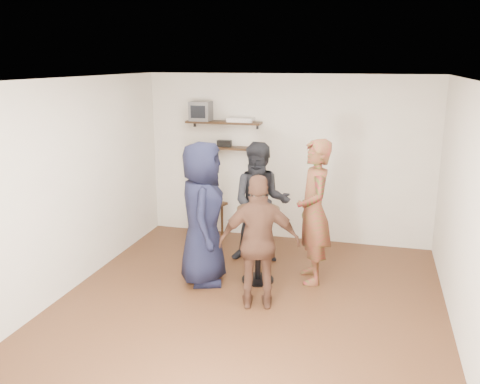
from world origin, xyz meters
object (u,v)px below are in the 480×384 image
(person_plaid, at_px, (314,212))
(person_dark, at_px, (261,203))
(radio, at_px, (224,143))
(side_table, at_px, (207,209))
(drinks_table, at_px, (258,235))
(dvd_deck, at_px, (241,120))
(person_navy, at_px, (203,214))
(person_brown, at_px, (259,243))
(crt_monitor, at_px, (201,111))

(person_plaid, height_order, person_dark, person_plaid)
(radio, relative_size, side_table, 0.36)
(person_plaid, bearing_deg, drinks_table, -90.00)
(person_plaid, bearing_deg, dvd_deck, -154.38)
(drinks_table, xyz_separation_m, person_navy, (-0.68, -0.19, 0.28))
(radio, relative_size, person_plaid, 0.12)
(side_table, distance_m, person_dark, 1.32)
(person_plaid, bearing_deg, person_dark, -138.65)
(dvd_deck, bearing_deg, person_navy, -90.30)
(radio, height_order, person_dark, person_dark)
(person_dark, height_order, person_brown, person_dark)
(dvd_deck, xyz_separation_m, side_table, (-0.50, -0.23, -1.42))
(person_navy, bearing_deg, person_plaid, -89.11)
(crt_monitor, xyz_separation_m, radio, (0.38, 0.00, -0.50))
(side_table, xyz_separation_m, drinks_table, (1.17, -1.41, 0.15))
(dvd_deck, bearing_deg, person_dark, -60.12)
(dvd_deck, xyz_separation_m, person_plaid, (1.34, -1.42, -0.97))
(radio, xyz_separation_m, person_brown, (1.11, -2.32, -0.73))
(dvd_deck, xyz_separation_m, radio, (-0.27, 0.00, -0.38))
(person_dark, bearing_deg, drinks_table, -90.00)
(side_table, relative_size, person_dark, 0.36)
(person_dark, height_order, person_navy, person_navy)
(crt_monitor, xyz_separation_m, drinks_table, (1.32, -1.64, -1.38))
(dvd_deck, distance_m, person_dark, 1.50)
(crt_monitor, relative_size, person_dark, 0.19)
(crt_monitor, relative_size, side_table, 0.52)
(side_table, height_order, person_brown, person_brown)
(radio, relative_size, person_brown, 0.14)
(crt_monitor, distance_m, person_navy, 2.23)
(side_table, bearing_deg, dvd_deck, 24.50)
(drinks_table, distance_m, person_brown, 0.72)
(person_navy, bearing_deg, side_table, 1.20)
(person_plaid, xyz_separation_m, person_navy, (-1.35, -0.41, -0.01))
(drinks_table, relative_size, person_dark, 0.58)
(drinks_table, relative_size, person_brown, 0.63)
(crt_monitor, xyz_separation_m, dvd_deck, (0.65, 0.00, -0.12))
(radio, distance_m, drinks_table, 2.08)
(side_table, relative_size, person_navy, 0.33)
(person_brown, bearing_deg, drinks_table, -90.00)
(dvd_deck, relative_size, person_dark, 0.23)
(crt_monitor, height_order, radio, crt_monitor)
(person_brown, bearing_deg, crt_monitor, -71.39)
(person_plaid, xyz_separation_m, person_brown, (-0.50, -0.90, -0.14))
(crt_monitor, relative_size, person_plaid, 0.17)
(person_dark, bearing_deg, side_table, 135.27)
(person_plaid, bearing_deg, radio, -149.08)
(crt_monitor, xyz_separation_m, person_brown, (1.49, -2.32, -1.23))
(crt_monitor, relative_size, drinks_table, 0.32)
(person_dark, bearing_deg, dvd_deck, 109.49)
(person_navy, bearing_deg, crt_monitor, 3.38)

